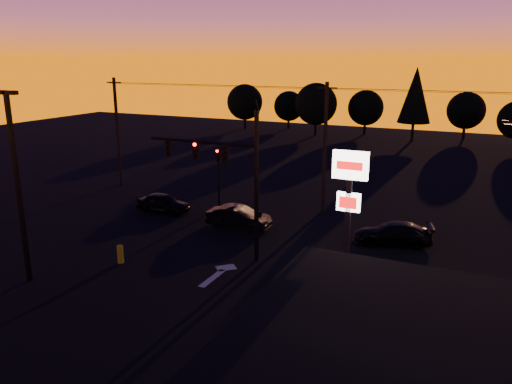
{
  "coord_description": "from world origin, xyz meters",
  "views": [
    {
      "loc": [
        12.09,
        -18.62,
        10.53
      ],
      "look_at": [
        1.0,
        5.0,
        3.5
      ],
      "focal_mm": 35.0,
      "sensor_mm": 36.0,
      "label": 1
    }
  ],
  "objects_px": {
    "traffic_signal_mast": "(229,168)",
    "pylon_sign": "(349,195)",
    "parking_lot_light": "(16,175)",
    "car_mid": "(239,217)",
    "secondary_signal": "(218,170)",
    "car_right": "(393,233)",
    "bollard": "(120,254)",
    "car_left": "(163,203)",
    "suv_parked": "(425,364)"
  },
  "relations": [
    {
      "from": "suv_parked",
      "to": "traffic_signal_mast",
      "type": "bearing_deg",
      "value": 149.1
    },
    {
      "from": "secondary_signal",
      "to": "car_right",
      "type": "height_order",
      "value": "secondary_signal"
    },
    {
      "from": "traffic_signal_mast",
      "to": "car_right",
      "type": "xyz_separation_m",
      "value": [
        7.75,
        5.55,
        -4.28
      ]
    },
    {
      "from": "pylon_sign",
      "to": "bollard",
      "type": "relative_size",
      "value": 6.94
    },
    {
      "from": "traffic_signal_mast",
      "to": "suv_parked",
      "type": "xyz_separation_m",
      "value": [
        11.13,
        -7.2,
        -4.17
      ]
    },
    {
      "from": "car_mid",
      "to": "parking_lot_light",
      "type": "bearing_deg",
      "value": 150.89
    },
    {
      "from": "suv_parked",
      "to": "car_left",
      "type": "bearing_deg",
      "value": 149.32
    },
    {
      "from": "secondary_signal",
      "to": "suv_parked",
      "type": "distance_m",
      "value": 21.85
    },
    {
      "from": "secondary_signal",
      "to": "pylon_sign",
      "type": "height_order",
      "value": "pylon_sign"
    },
    {
      "from": "bollard",
      "to": "car_mid",
      "type": "relative_size",
      "value": 0.23
    },
    {
      "from": "secondary_signal",
      "to": "car_right",
      "type": "bearing_deg",
      "value": -8.74
    },
    {
      "from": "pylon_sign",
      "to": "bollard",
      "type": "height_order",
      "value": "pylon_sign"
    },
    {
      "from": "secondary_signal",
      "to": "suv_parked",
      "type": "relative_size",
      "value": 0.79
    },
    {
      "from": "car_left",
      "to": "car_mid",
      "type": "distance_m",
      "value": 6.42
    },
    {
      "from": "pylon_sign",
      "to": "parking_lot_light",
      "type": "bearing_deg",
      "value": -162.77
    },
    {
      "from": "parking_lot_light",
      "to": "car_mid",
      "type": "xyz_separation_m",
      "value": [
        5.68,
        11.39,
        -4.58
      ]
    },
    {
      "from": "secondary_signal",
      "to": "pylon_sign",
      "type": "distance_m",
      "value": 15.75
    },
    {
      "from": "suv_parked",
      "to": "bollard",
      "type": "bearing_deg",
      "value": 168.54
    },
    {
      "from": "parking_lot_light",
      "to": "car_mid",
      "type": "height_order",
      "value": "parking_lot_light"
    },
    {
      "from": "secondary_signal",
      "to": "bollard",
      "type": "height_order",
      "value": "secondary_signal"
    },
    {
      "from": "car_left",
      "to": "suv_parked",
      "type": "distance_m",
      "value": 22.84
    },
    {
      "from": "traffic_signal_mast",
      "to": "secondary_signal",
      "type": "height_order",
      "value": "traffic_signal_mast"
    },
    {
      "from": "pylon_sign",
      "to": "bollard",
      "type": "distance_m",
      "value": 12.7
    },
    {
      "from": "car_left",
      "to": "bollard",
      "type": "bearing_deg",
      "value": -159.44
    },
    {
      "from": "secondary_signal",
      "to": "bollard",
      "type": "bearing_deg",
      "value": -89.31
    },
    {
      "from": "traffic_signal_mast",
      "to": "pylon_sign",
      "type": "xyz_separation_m",
      "value": [
        7.1,
        -2.49,
        -0.02
      ]
    },
    {
      "from": "bollard",
      "to": "car_mid",
      "type": "xyz_separation_m",
      "value": [
        3.05,
        7.79,
        0.2
      ]
    },
    {
      "from": "parking_lot_light",
      "to": "suv_parked",
      "type": "xyz_separation_m",
      "value": [
        18.53,
        -0.21,
        -4.5
      ]
    },
    {
      "from": "car_left",
      "to": "suv_parked",
      "type": "relative_size",
      "value": 0.7
    },
    {
      "from": "car_mid",
      "to": "car_right",
      "type": "xyz_separation_m",
      "value": [
        9.47,
        1.15,
        -0.04
      ]
    },
    {
      "from": "traffic_signal_mast",
      "to": "bollard",
      "type": "xyz_separation_m",
      "value": [
        -4.77,
        -3.4,
        -4.45
      ]
    },
    {
      "from": "parking_lot_light",
      "to": "car_mid",
      "type": "relative_size",
      "value": 2.19
    },
    {
      "from": "bollard",
      "to": "car_left",
      "type": "height_order",
      "value": "car_left"
    },
    {
      "from": "traffic_signal_mast",
      "to": "car_mid",
      "type": "height_order",
      "value": "traffic_signal_mast"
    },
    {
      "from": "secondary_signal",
      "to": "car_right",
      "type": "xyz_separation_m",
      "value": [
        12.66,
        -1.95,
        -2.21
      ]
    },
    {
      "from": "suv_parked",
      "to": "pylon_sign",
      "type": "bearing_deg",
      "value": 132.59
    },
    {
      "from": "traffic_signal_mast",
      "to": "car_left",
      "type": "relative_size",
      "value": 2.21
    },
    {
      "from": "bollard",
      "to": "car_left",
      "type": "relative_size",
      "value": 0.25
    },
    {
      "from": "traffic_signal_mast",
      "to": "car_right",
      "type": "relative_size",
      "value": 1.91
    },
    {
      "from": "pylon_sign",
      "to": "car_mid",
      "type": "relative_size",
      "value": 1.63
    },
    {
      "from": "car_left",
      "to": "car_mid",
      "type": "xyz_separation_m",
      "value": [
        6.38,
        -0.74,
        0.03
      ]
    },
    {
      "from": "traffic_signal_mast",
      "to": "secondary_signal",
      "type": "relative_size",
      "value": 1.97
    },
    {
      "from": "secondary_signal",
      "to": "bollard",
      "type": "relative_size",
      "value": 4.44
    },
    {
      "from": "secondary_signal",
      "to": "car_left",
      "type": "distance_m",
      "value": 4.54
    },
    {
      "from": "car_right",
      "to": "traffic_signal_mast",
      "type": "bearing_deg",
      "value": -69.79
    },
    {
      "from": "secondary_signal",
      "to": "suv_parked",
      "type": "bearing_deg",
      "value": -42.5
    },
    {
      "from": "secondary_signal",
      "to": "car_left",
      "type": "bearing_deg",
      "value": -143.53
    },
    {
      "from": "car_left",
      "to": "traffic_signal_mast",
      "type": "bearing_deg",
      "value": -123.11
    },
    {
      "from": "traffic_signal_mast",
      "to": "secondary_signal",
      "type": "distance_m",
      "value": 9.19
    },
    {
      "from": "pylon_sign",
      "to": "suv_parked",
      "type": "xyz_separation_m",
      "value": [
        4.03,
        -4.7,
        -4.15
      ]
    }
  ]
}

